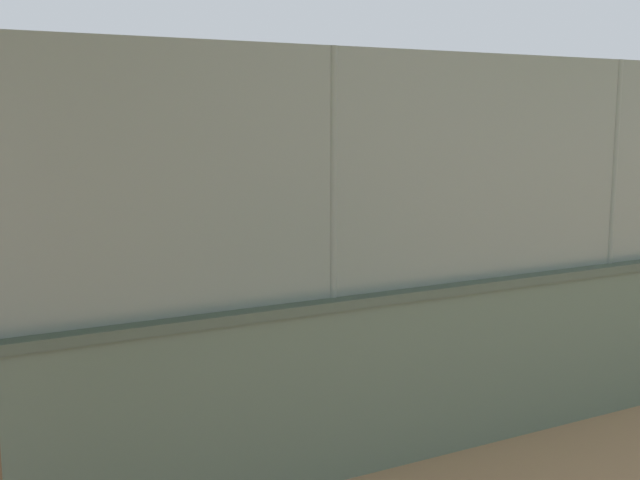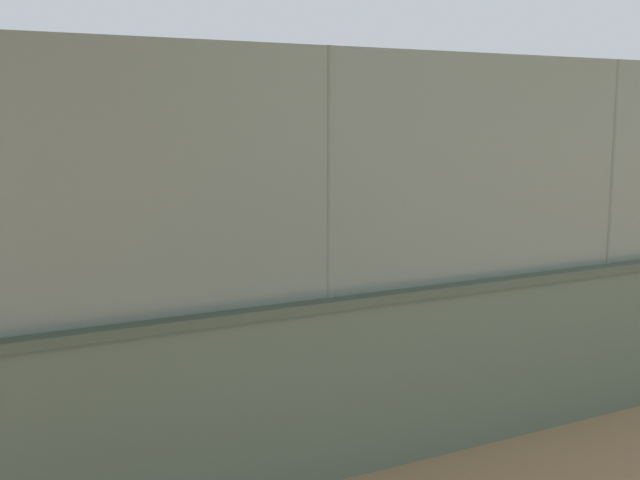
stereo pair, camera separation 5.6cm
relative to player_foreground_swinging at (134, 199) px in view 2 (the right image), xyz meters
name	(u,v)px [view 2 (the right image)]	position (x,y,z in m)	size (l,w,h in m)	color
ground_plane	(135,245)	(0.21, 0.71, -1.00)	(260.00, 260.00, 0.00)	tan
player_foreground_swinging	(134,199)	(0.00, 0.00, 0.00)	(0.86, 1.10, 1.69)	#591919
player_near_wall_returning	(306,285)	(0.91, 10.82, 0.01)	(0.77, 0.81, 1.71)	navy
sports_ball	(144,247)	(0.26, 1.62, -0.92)	(0.16, 0.16, 0.16)	orange
courtside_bench	(141,376)	(3.13, 11.56, -0.54)	(1.60, 0.38, 0.87)	#4C6B4C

